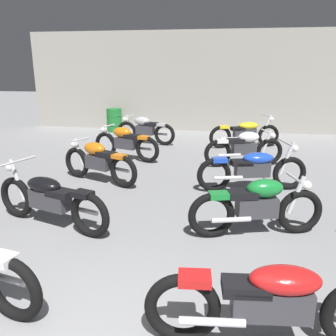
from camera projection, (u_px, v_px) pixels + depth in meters
name	position (u px, v px, depth m)	size (l,w,h in m)	color
back_wall	(200.00, 82.00, 12.87)	(13.01, 0.24, 3.60)	#9E998E
motorcycle_left_row_1	(49.00, 198.00, 5.26)	(2.10, 0.91, 0.97)	black
motorcycle_left_row_2	(99.00, 161.00, 7.30)	(1.86, 0.86, 0.88)	black
motorcycle_left_row_3	(125.00, 142.00, 9.09)	(1.91, 0.75, 0.88)	black
motorcycle_left_row_4	(145.00, 129.00, 10.97)	(1.95, 0.59, 0.88)	black
motorcycle_right_row_0	(273.00, 300.00, 2.97)	(2.17, 0.68, 0.97)	black
motorcycle_right_row_1	(257.00, 205.00, 4.97)	(1.93, 0.71, 0.88)	black
motorcycle_right_row_2	(253.00, 168.00, 6.80)	(2.13, 0.83, 0.97)	black
motorcycle_right_row_3	(244.00, 148.00, 8.50)	(1.92, 0.74, 0.88)	black
motorcycle_right_row_4	(245.00, 132.00, 10.47)	(2.10, 0.91, 0.97)	black
oil_drum	(114.00, 120.00, 13.06)	(0.59, 0.59, 0.85)	#1E722D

